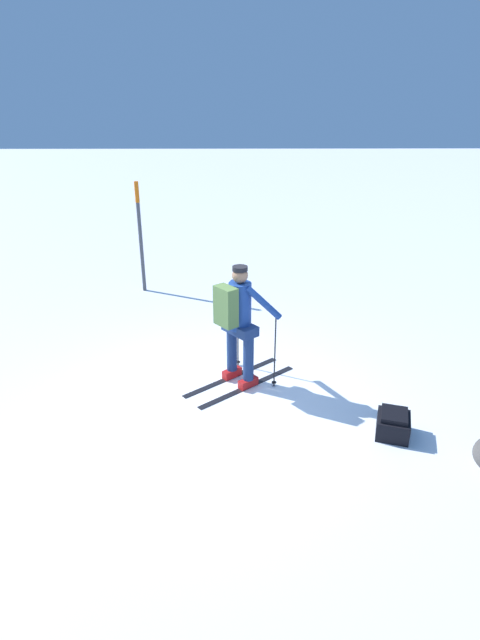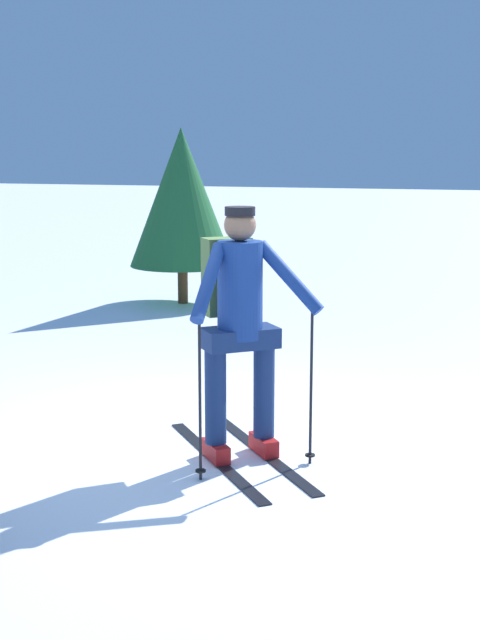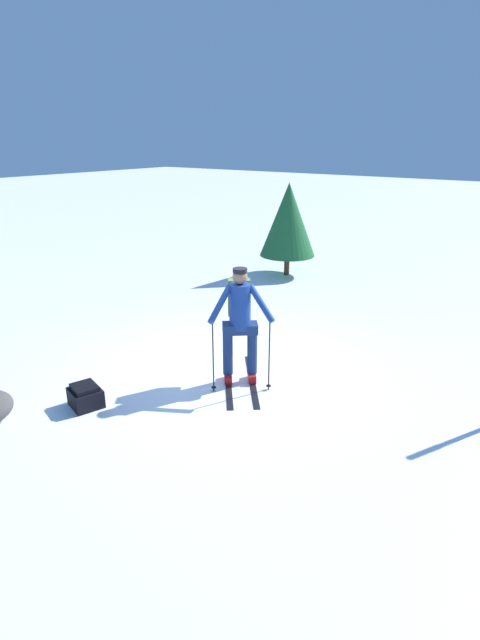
{
  "view_description": "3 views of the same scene",
  "coord_description": "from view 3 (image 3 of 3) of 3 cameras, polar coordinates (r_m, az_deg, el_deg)",
  "views": [
    {
      "loc": [
        -0.19,
        5.88,
        3.76
      ],
      "look_at": [
        -0.27,
        -0.44,
        0.99
      ],
      "focal_mm": 28.0,
      "sensor_mm": 36.0,
      "label": 1
    },
    {
      "loc": [
        -5.99,
        -2.24,
        2.17
      ],
      "look_at": [
        -0.27,
        -0.44,
        0.99
      ],
      "focal_mm": 50.0,
      "sensor_mm": 36.0,
      "label": 2
    },
    {
      "loc": [
        -5.77,
        -4.46,
        3.51
      ],
      "look_at": [
        -0.27,
        -0.44,
        0.99
      ],
      "focal_mm": 28.0,
      "sensor_mm": 36.0,
      "label": 3
    }
  ],
  "objects": [
    {
      "name": "dropped_backpack",
      "position": [
        7.25,
        -17.24,
        -8.32
      ],
      "size": [
        0.5,
        0.53,
        0.31
      ],
      "color": "black",
      "rests_on": "ground_plane"
    },
    {
      "name": "pine_tree",
      "position": [
        13.25,
        5.53,
        11.34
      ],
      "size": [
        1.45,
        1.45,
        2.42
      ],
      "color": "#4C331E",
      "rests_on": "ground_plane"
    },
    {
      "name": "ground_plane",
      "position": [
        8.09,
        -1.42,
        -5.42
      ],
      "size": [
        80.0,
        80.0,
        0.0
      ],
      "primitive_type": "plane",
      "color": "white"
    },
    {
      "name": "skier",
      "position": [
        7.29,
        -0.02,
        0.26
      ],
      "size": [
        1.63,
        1.46,
        1.77
      ],
      "color": "black",
      "rests_on": "ground_plane"
    }
  ]
}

